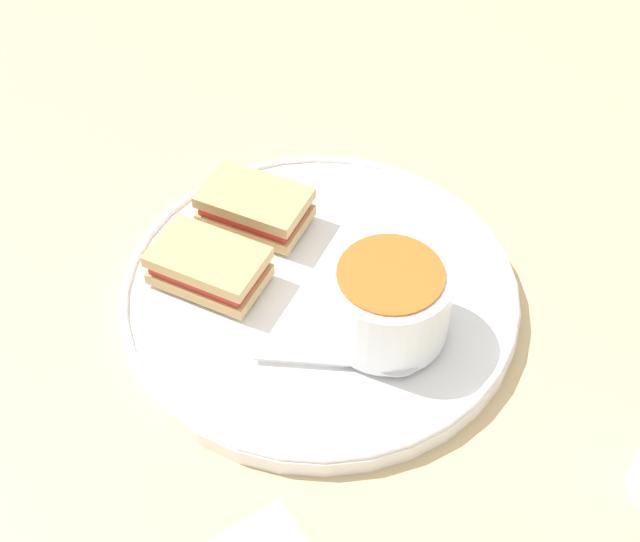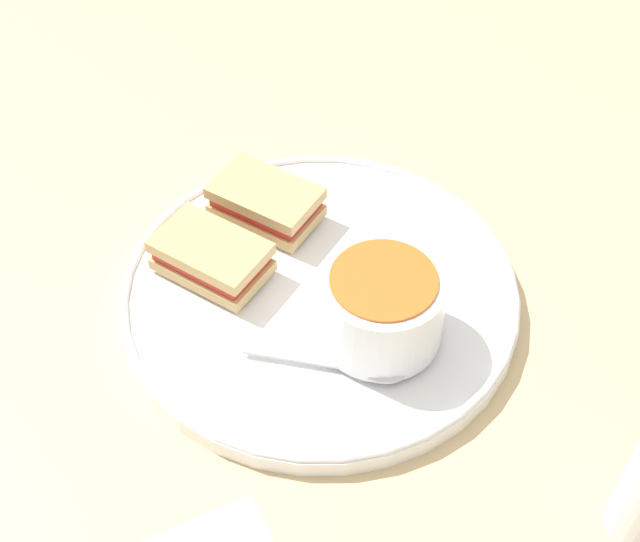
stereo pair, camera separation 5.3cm
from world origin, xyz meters
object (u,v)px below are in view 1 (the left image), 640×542
(soup_bowl, at_px, (388,301))
(sandwich_half_far, at_px, (209,266))
(sandwich_half_near, at_px, (255,206))
(spoon, at_px, (381,363))

(soup_bowl, relative_size, sandwich_half_far, 0.99)
(sandwich_half_near, height_order, sandwich_half_far, same)
(sandwich_half_far, bearing_deg, sandwich_half_near, 6.30)
(sandwich_half_near, bearing_deg, spoon, -114.26)
(soup_bowl, relative_size, sandwich_half_near, 0.99)
(sandwich_half_near, xyz_separation_m, sandwich_half_far, (-0.07, -0.01, 0.00))
(soup_bowl, distance_m, spoon, 0.05)
(spoon, xyz_separation_m, sandwich_half_far, (0.00, 0.16, 0.01))
(spoon, bearing_deg, soup_bowl, 86.38)
(sandwich_half_far, bearing_deg, spoon, -90.24)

